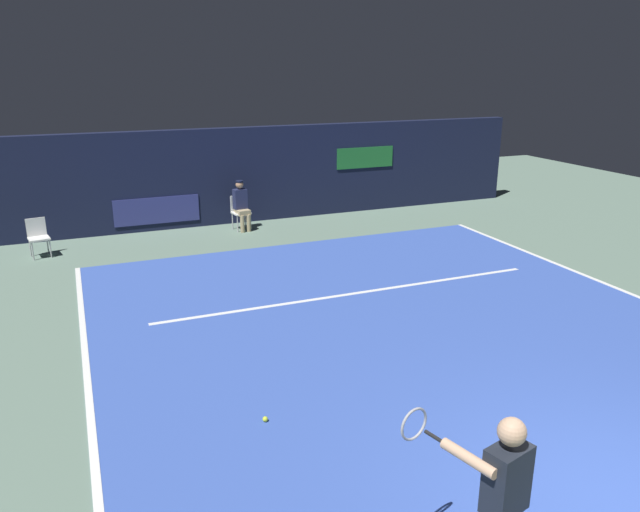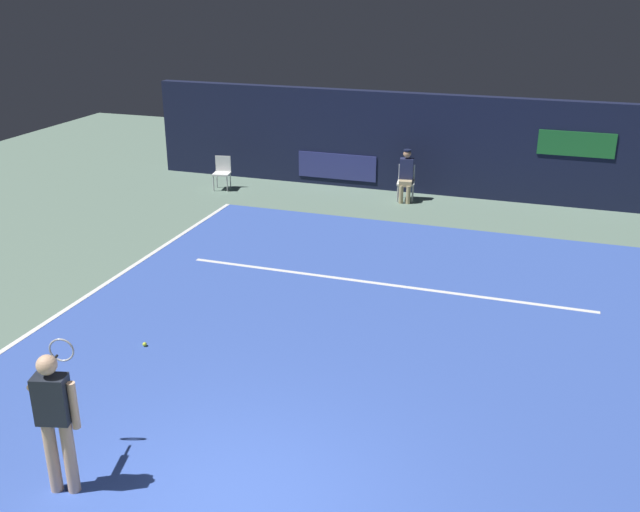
# 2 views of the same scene
# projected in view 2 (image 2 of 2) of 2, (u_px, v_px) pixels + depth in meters

# --- Properties ---
(ground_plane) EXTENTS (31.30, 31.30, 0.00)m
(ground_plane) POSITION_uv_depth(u_px,v_px,m) (352.00, 330.00, 11.82)
(ground_plane) COLOR slate
(court_surface) EXTENTS (9.91, 11.22, 0.01)m
(court_surface) POSITION_uv_depth(u_px,v_px,m) (352.00, 330.00, 11.82)
(court_surface) COLOR #3856B2
(court_surface) RESTS_ON ground
(line_sideline_right) EXTENTS (0.10, 11.22, 0.01)m
(line_sideline_right) POSITION_uv_depth(u_px,v_px,m) (96.00, 290.00, 13.29)
(line_sideline_right) COLOR white
(line_sideline_right) RESTS_ON court_surface
(line_service) EXTENTS (7.73, 0.10, 0.01)m
(line_service) POSITION_uv_depth(u_px,v_px,m) (381.00, 284.00, 13.55)
(line_service) COLOR white
(line_service) RESTS_ON court_surface
(back_wall) EXTENTS (16.17, 0.33, 2.60)m
(back_wall) POSITION_uv_depth(u_px,v_px,m) (443.00, 145.00, 18.68)
(back_wall) COLOR #141933
(back_wall) RESTS_ON ground
(tennis_player) EXTENTS (0.80, 0.92, 1.73)m
(tennis_player) POSITION_uv_depth(u_px,v_px,m) (55.00, 415.00, 7.82)
(tennis_player) COLOR #DBAD89
(tennis_player) RESTS_ON ground
(line_judge_on_chair) EXTENTS (0.49, 0.57, 1.32)m
(line_judge_on_chair) POSITION_uv_depth(u_px,v_px,m) (406.00, 175.00, 18.33)
(line_judge_on_chair) COLOR white
(line_judge_on_chair) RESTS_ON ground
(courtside_chair_near) EXTENTS (0.51, 0.49, 0.88)m
(courtside_chair_near) POSITION_uv_depth(u_px,v_px,m) (222.00, 171.00, 19.41)
(courtside_chair_near) COLOR white
(courtside_chair_near) RESTS_ON ground
(tennis_ball) EXTENTS (0.07, 0.07, 0.07)m
(tennis_ball) POSITION_uv_depth(u_px,v_px,m) (145.00, 344.00, 11.28)
(tennis_ball) COLOR #CCE033
(tennis_ball) RESTS_ON court_surface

